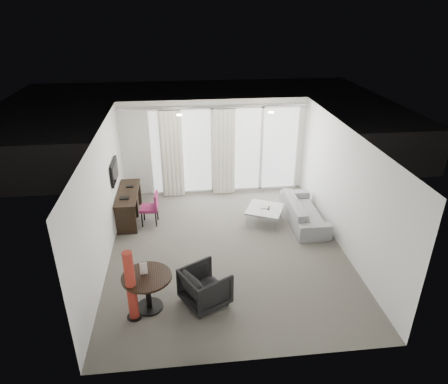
{
  "coord_description": "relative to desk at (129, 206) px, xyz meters",
  "views": [
    {
      "loc": [
        -0.88,
        -7.26,
        4.94
      ],
      "look_at": [
        0.0,
        0.6,
        1.1
      ],
      "focal_mm": 32.0,
      "sensor_mm": 36.0,
      "label": 1
    }
  ],
  "objects": [
    {
      "name": "menu_card",
      "position": [
        0.61,
        -3.21,
        0.35
      ],
      "size": [
        0.13,
        0.04,
        0.23
      ],
      "primitive_type": null,
      "rotation": [
        0.0,
        0.0,
        0.14
      ],
      "color": "white",
      "rests_on": "round_table"
    },
    {
      "name": "tub_armchair",
      "position": [
        1.65,
        -3.24,
        -0.02
      ],
      "size": [
        1.02,
        1.01,
        0.69
      ],
      "primitive_type": "imported",
      "rotation": [
        0.0,
        0.0,
        2.08
      ],
      "color": "black",
      "rests_on": "floor"
    },
    {
      "name": "sofa",
      "position": [
        4.25,
        -0.6,
        -0.08
      ],
      "size": [
        0.76,
        1.95,
        0.57
      ],
      "primitive_type": "imported",
      "rotation": [
        0.0,
        0.0,
        1.57
      ],
      "color": "gray",
      "rests_on": "floor"
    },
    {
      "name": "window_panel",
      "position": [
        2.54,
        1.38,
        0.83
      ],
      "size": [
        4.0,
        0.02,
        2.38
      ],
      "primitive_type": null,
      "color": "white",
      "rests_on": "ground"
    },
    {
      "name": "round_table",
      "position": [
        0.65,
        -3.27,
        -0.02
      ],
      "size": [
        0.9,
        0.9,
        0.69
      ],
      "primitive_type": null,
      "rotation": [
        0.0,
        0.0,
        -0.05
      ],
      "color": "black",
      "rests_on": "floor"
    },
    {
      "name": "terrace_slab",
      "position": [
        2.54,
        2.9,
        -0.43
      ],
      "size": [
        5.6,
        3.0,
        0.12
      ],
      "primitive_type": "cube",
      "color": "#4D4D50",
      "rests_on": "ground"
    },
    {
      "name": "wall_left",
      "position": [
        -0.26,
        -1.6,
        0.93
      ],
      "size": [
        0.0,
        6.0,
        2.6
      ],
      "primitive_type": "cube",
      "color": "silver",
      "rests_on": "ground"
    },
    {
      "name": "red_lamp",
      "position": [
        0.41,
        -3.48,
        0.3
      ],
      "size": [
        0.28,
        0.28,
        1.33
      ],
      "primitive_type": "cylinder",
      "rotation": [
        0.0,
        0.0,
        0.06
      ],
      "color": "#A42D21",
      "rests_on": "floor"
    },
    {
      "name": "curtain_right",
      "position": [
        2.49,
        1.22,
        0.83
      ],
      "size": [
        0.6,
        0.2,
        2.38
      ],
      "primitive_type": null,
      "color": "silver",
      "rests_on": "ground"
    },
    {
      "name": "floor",
      "position": [
        2.24,
        -1.6,
        -0.37
      ],
      "size": [
        5.0,
        6.0,
        0.0
      ],
      "primitive_type": "cube",
      "color": "#555249",
      "rests_on": "ground"
    },
    {
      "name": "curtain_left",
      "position": [
        1.09,
        1.22,
        0.83
      ],
      "size": [
        0.6,
        0.2,
        2.38
      ],
      "primitive_type": null,
      "color": "silver",
      "rests_on": "ground"
    },
    {
      "name": "balustrade",
      "position": [
        2.54,
        4.35,
        0.13
      ],
      "size": [
        5.5,
        0.06,
        1.05
      ],
      "primitive_type": null,
      "color": "#B2B2B7",
      "rests_on": "terrace_slab"
    },
    {
      "name": "curtain_track",
      "position": [
        2.24,
        1.22,
        2.08
      ],
      "size": [
        4.8,
        0.04,
        0.04
      ],
      "primitive_type": null,
      "color": "#B2B2B7",
      "rests_on": "ceiling"
    },
    {
      "name": "downlight_b",
      "position": [
        3.44,
        -0.0,
        2.22
      ],
      "size": [
        0.12,
        0.12,
        0.02
      ],
      "primitive_type": "cylinder",
      "color": "#FFE0B2",
      "rests_on": "ceiling"
    },
    {
      "name": "downlight_a",
      "position": [
        1.34,
        -0.0,
        2.22
      ],
      "size": [
        0.12,
        0.12,
        0.02
      ],
      "primitive_type": "cylinder",
      "color": "#FFE0B2",
      "rests_on": "ceiling"
    },
    {
      "name": "ceiling",
      "position": [
        2.24,
        -1.6,
        2.23
      ],
      "size": [
        5.0,
        6.0,
        0.0
      ],
      "primitive_type": "cube",
      "color": "white",
      "rests_on": "ground"
    },
    {
      "name": "window_frame",
      "position": [
        2.54,
        1.37,
        0.83
      ],
      "size": [
        4.1,
        0.06,
        2.44
      ],
      "primitive_type": null,
      "color": "white",
      "rests_on": "ground"
    },
    {
      "name": "desk_chair",
      "position": [
        0.51,
        -0.28,
        0.04
      ],
      "size": [
        0.47,
        0.44,
        0.81
      ],
      "primitive_type": null,
      "rotation": [
        0.0,
        0.0,
        -0.07
      ],
      "color": "#82204D",
      "rests_on": "floor"
    },
    {
      "name": "rattan_chair_b",
      "position": [
        4.51,
        2.42,
        0.06
      ],
      "size": [
        0.75,
        0.75,
        0.86
      ],
      "primitive_type": null,
      "rotation": [
        0.0,
        0.0,
        -0.36
      ],
      "color": "brown",
      "rests_on": "terrace_slab"
    },
    {
      "name": "rattan_table",
      "position": [
        3.58,
        2.09,
        -0.1
      ],
      "size": [
        0.69,
        0.69,
        0.54
      ],
      "primitive_type": null,
      "rotation": [
        0.0,
        0.0,
        0.35
      ],
      "color": "brown",
      "rests_on": "terrace_slab"
    },
    {
      "name": "remote",
      "position": [
        3.38,
        -0.53,
        -0.01
      ],
      "size": [
        0.09,
        0.16,
        0.02
      ],
      "primitive_type": null,
      "rotation": [
        0.0,
        0.0,
        -0.31
      ],
      "color": "black",
      "rests_on": "coffee_table"
    },
    {
      "name": "desk",
      "position": [
        0.0,
        0.0,
        0.0
      ],
      "size": [
        0.49,
        1.57,
        0.73
      ],
      "primitive_type": null,
      "color": "black",
      "rests_on": "floor"
    },
    {
      "name": "tv",
      "position": [
        -0.22,
        -0.15,
        0.98
      ],
      "size": [
        0.05,
        0.8,
        0.5
      ],
      "primitive_type": null,
      "color": "black",
      "rests_on": "wall_left"
    },
    {
      "name": "wall_front",
      "position": [
        2.24,
        -4.6,
        0.93
      ],
      "size": [
        5.0,
        0.0,
        2.6
      ],
      "primitive_type": "cube",
      "color": "silver",
      "rests_on": "ground"
    },
    {
      "name": "coffee_table",
      "position": [
        3.29,
        -0.51,
        -0.18
      ],
      "size": [
        1.08,
        1.08,
        0.37
      ],
      "primitive_type": null,
      "rotation": [
        0.0,
        0.0,
        -0.43
      ],
      "color": "gray",
      "rests_on": "floor"
    },
    {
      "name": "magazine",
      "position": [
        3.3,
        -0.41,
        -0.01
      ],
      "size": [
        0.27,
        0.32,
        0.02
      ],
      "primitive_type": null,
      "rotation": [
        0.0,
        0.0,
        -0.13
      ],
      "color": "gray",
      "rests_on": "coffee_table"
    },
    {
      "name": "rattan_chair_a",
      "position": [
        2.86,
        2.41,
        0.01
      ],
      "size": [
        0.56,
        0.56,
        0.75
      ],
      "primitive_type": null,
      "rotation": [
        0.0,
        0.0,
        0.1
      ],
      "color": "brown",
      "rests_on": "terrace_slab"
    },
    {
      "name": "wall_right",
      "position": [
        4.74,
        -1.6,
        0.93
      ],
      "size": [
        0.0,
        6.0,
        2.6
      ],
      "primitive_type": "cube",
      "color": "silver",
      "rests_on": "ground"
    }
  ]
}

